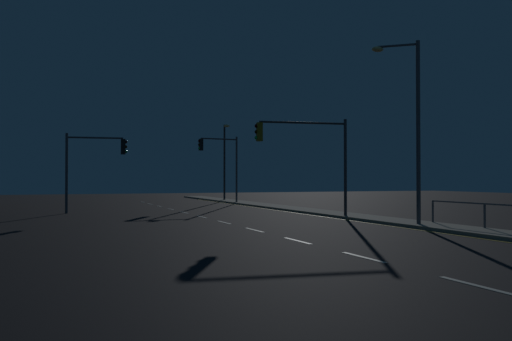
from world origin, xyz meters
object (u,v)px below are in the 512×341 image
(traffic_light_near_right, at_px, (94,157))
(street_lamp_corner, at_px, (411,115))
(street_lamp_far_end, at_px, (225,154))
(traffic_light_far_right, at_px, (305,146))
(traffic_light_overhead_east, at_px, (221,156))

(traffic_light_near_right, xyz_separation_m, street_lamp_corner, (12.11, -14.69, 1.46))
(street_lamp_far_end, bearing_deg, traffic_light_near_right, -133.19)
(traffic_light_near_right, bearing_deg, street_lamp_far_end, 46.81)
(street_lamp_far_end, distance_m, street_lamp_corner, 28.26)
(street_lamp_far_end, relative_size, street_lamp_corner, 0.89)
(traffic_light_near_right, xyz_separation_m, traffic_light_far_right, (9.87, -8.94, 0.39))
(traffic_light_near_right, bearing_deg, traffic_light_overhead_east, 38.62)
(street_lamp_corner, bearing_deg, traffic_light_near_right, 129.50)
(traffic_light_near_right, relative_size, street_lamp_far_end, 0.69)
(traffic_light_near_right, relative_size, street_lamp_corner, 0.61)
(traffic_light_near_right, height_order, street_lamp_far_end, street_lamp_far_end)
(traffic_light_near_right, bearing_deg, traffic_light_far_right, -42.17)
(traffic_light_near_right, distance_m, street_lamp_far_end, 18.62)
(street_lamp_corner, bearing_deg, street_lamp_far_end, 88.75)
(traffic_light_near_right, distance_m, traffic_light_far_right, 13.32)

